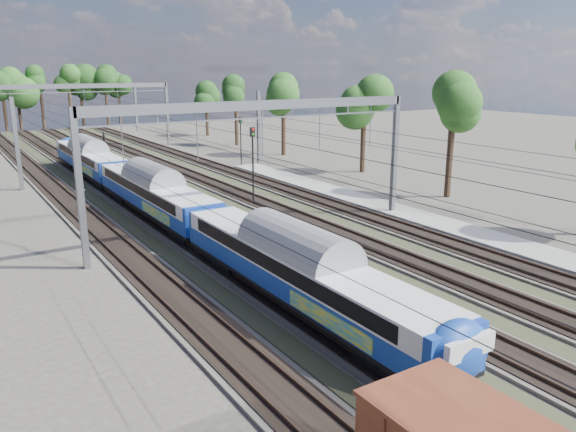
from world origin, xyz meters
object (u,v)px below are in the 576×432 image
emu_train (155,188)px  signal_far (241,135)px  signal_near (253,156)px  worker (104,137)px

emu_train → signal_far: 24.79m
signal_near → signal_far: 19.29m
worker → signal_near: size_ratio=0.26×
worker → signal_far: (8.03, -29.70, 2.70)m
signal_near → signal_far: bearing=70.1°
worker → signal_near: 47.33m
emu_train → signal_far: size_ratio=10.65×
emu_train → signal_far: (16.75, 18.24, 1.11)m
emu_train → signal_near: signal_near is taller
worker → emu_train: bearing=144.9°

